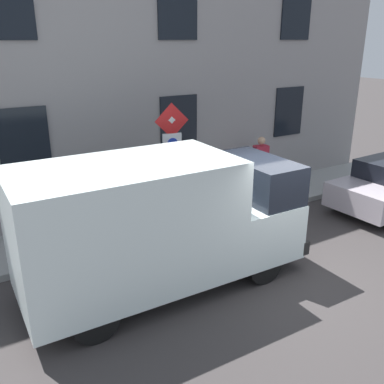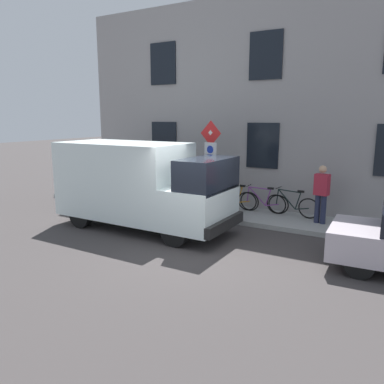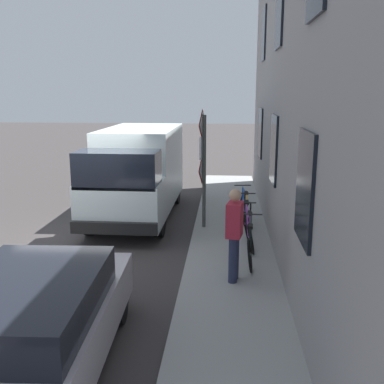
{
  "view_description": "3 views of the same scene",
  "coord_description": "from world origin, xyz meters",
  "px_view_note": "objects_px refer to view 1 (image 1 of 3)",
  "views": [
    {
      "loc": [
        -5.47,
        5.53,
        4.44
      ],
      "look_at": [
        1.53,
        1.29,
        1.47
      ],
      "focal_mm": 39.59,
      "sensor_mm": 36.0,
      "label": 1
    },
    {
      "loc": [
        -7.92,
        -4.36,
        3.26
      ],
      "look_at": [
        1.54,
        1.1,
        1.09
      ],
      "focal_mm": 35.84,
      "sensor_mm": 36.0,
      "label": 2
    },
    {
      "loc": [
        3.29,
        -9.76,
        3.54
      ],
      "look_at": [
        2.48,
        0.8,
        1.11
      ],
      "focal_mm": 41.3,
      "sensor_mm": 36.0,
      "label": 3
    }
  ],
  "objects_px": {
    "sign_post_stacked": "(172,155)",
    "bicycle_purple": "(197,191)",
    "delivery_van": "(159,222)",
    "bicycle_blue": "(131,204)",
    "pedestrian": "(260,164)",
    "bicycle_black": "(226,185)",
    "bicycle_orange": "(166,197)"
  },
  "relations": [
    {
      "from": "delivery_van",
      "to": "bicycle_black",
      "type": "height_order",
      "value": "delivery_van"
    },
    {
      "from": "bicycle_purple",
      "to": "bicycle_blue",
      "type": "distance_m",
      "value": 1.95
    },
    {
      "from": "delivery_van",
      "to": "bicycle_blue",
      "type": "height_order",
      "value": "delivery_van"
    },
    {
      "from": "delivery_van",
      "to": "bicycle_purple",
      "type": "xyz_separation_m",
      "value": [
        3.01,
        -2.67,
        -0.82
      ]
    },
    {
      "from": "bicycle_blue",
      "to": "pedestrian",
      "type": "distance_m",
      "value": 3.92
    },
    {
      "from": "bicycle_blue",
      "to": "sign_post_stacked",
      "type": "bearing_deg",
      "value": 113.02
    },
    {
      "from": "sign_post_stacked",
      "to": "pedestrian",
      "type": "relative_size",
      "value": 1.67
    },
    {
      "from": "bicycle_orange",
      "to": "pedestrian",
      "type": "bearing_deg",
      "value": 174.52
    },
    {
      "from": "bicycle_orange",
      "to": "bicycle_purple",
      "type": "bearing_deg",
      "value": -178.61
    },
    {
      "from": "bicycle_purple",
      "to": "bicycle_blue",
      "type": "xyz_separation_m",
      "value": [
        -0.0,
        1.95,
        0.0
      ]
    },
    {
      "from": "bicycle_purple",
      "to": "pedestrian",
      "type": "height_order",
      "value": "pedestrian"
    },
    {
      "from": "bicycle_purple",
      "to": "bicycle_blue",
      "type": "bearing_deg",
      "value": -3.76
    },
    {
      "from": "bicycle_purple",
      "to": "pedestrian",
      "type": "bearing_deg",
      "value": 165.87
    },
    {
      "from": "sign_post_stacked",
      "to": "bicycle_blue",
      "type": "bearing_deg",
      "value": 28.42
    },
    {
      "from": "sign_post_stacked",
      "to": "delivery_van",
      "type": "distance_m",
      "value": 2.4
    },
    {
      "from": "delivery_van",
      "to": "bicycle_orange",
      "type": "bearing_deg",
      "value": 61.2
    },
    {
      "from": "sign_post_stacked",
      "to": "delivery_van",
      "type": "relative_size",
      "value": 0.54
    },
    {
      "from": "bicycle_orange",
      "to": "pedestrian",
      "type": "xyz_separation_m",
      "value": [
        -0.35,
        -2.88,
        0.56
      ]
    },
    {
      "from": "bicycle_purple",
      "to": "bicycle_orange",
      "type": "distance_m",
      "value": 0.98
    },
    {
      "from": "sign_post_stacked",
      "to": "pedestrian",
      "type": "distance_m",
      "value": 3.47
    },
    {
      "from": "delivery_van",
      "to": "pedestrian",
      "type": "distance_m",
      "value": 5.3
    },
    {
      "from": "delivery_van",
      "to": "bicycle_blue",
      "type": "xyz_separation_m",
      "value": [
        3.01,
        -0.72,
        -0.82
      ]
    },
    {
      "from": "delivery_van",
      "to": "bicycle_purple",
      "type": "relative_size",
      "value": 3.12
    },
    {
      "from": "bicycle_black",
      "to": "bicycle_purple",
      "type": "distance_m",
      "value": 0.98
    },
    {
      "from": "bicycle_purple",
      "to": "bicycle_black",
      "type": "bearing_deg",
      "value": 176.29
    },
    {
      "from": "bicycle_purple",
      "to": "bicycle_orange",
      "type": "relative_size",
      "value": 1.0
    },
    {
      "from": "sign_post_stacked",
      "to": "delivery_van",
      "type": "bearing_deg",
      "value": 145.32
    },
    {
      "from": "bicycle_black",
      "to": "bicycle_blue",
      "type": "bearing_deg",
      "value": 4.0
    },
    {
      "from": "bicycle_purple",
      "to": "delivery_van",
      "type": "bearing_deg",
      "value": 44.64
    },
    {
      "from": "sign_post_stacked",
      "to": "bicycle_blue",
      "type": "relative_size",
      "value": 1.67
    },
    {
      "from": "bicycle_purple",
      "to": "pedestrian",
      "type": "distance_m",
      "value": 2.02
    },
    {
      "from": "sign_post_stacked",
      "to": "bicycle_purple",
      "type": "height_order",
      "value": "sign_post_stacked"
    }
  ]
}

